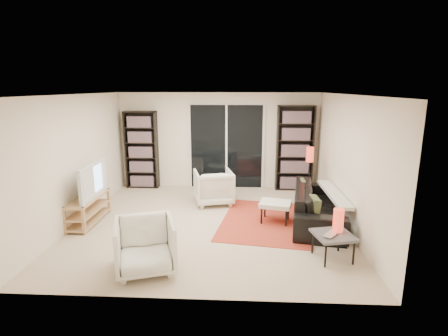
{
  "coord_description": "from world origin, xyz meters",
  "views": [
    {
      "loc": [
        0.59,
        -6.27,
        2.53
      ],
      "look_at": [
        0.25,
        0.3,
        1.0
      ],
      "focal_mm": 28.0,
      "sensor_mm": 36.0,
      "label": 1
    }
  ],
  "objects": [
    {
      "name": "floor_lamp",
      "position": [
        2.11,
        1.45,
        0.92
      ],
      "size": [
        0.19,
        0.19,
        1.23
      ],
      "color": "black",
      "rests_on": "floor"
    },
    {
      "name": "wall_left",
      "position": [
        -2.5,
        0.0,
        1.2
      ],
      "size": [
        0.02,
        5.0,
        2.4
      ],
      "primitive_type": "cube",
      "color": "white",
      "rests_on": "ground"
    },
    {
      "name": "rug",
      "position": [
        1.09,
        0.11,
        0.01
      ],
      "size": [
        2.02,
        2.52,
        0.01
      ],
      "primitive_type": "cube",
      "rotation": [
        0.0,
        0.0,
        -0.15
      ],
      "color": "#B13624",
      "rests_on": "floor"
    },
    {
      "name": "tv",
      "position": [
        -2.3,
        -0.11,
        0.82
      ],
      "size": [
        0.15,
        1.13,
        0.65
      ],
      "primitive_type": "imported",
      "rotation": [
        0.0,
        0.0,
        1.58
      ],
      "color": "black",
      "rests_on": "tv_stand"
    },
    {
      "name": "floor",
      "position": [
        0.0,
        0.0,
        0.0
      ],
      "size": [
        5.0,
        5.0,
        0.0
      ],
      "primitive_type": "plane",
      "color": "beige",
      "rests_on": "ground"
    },
    {
      "name": "bookshelf_left",
      "position": [
        -1.95,
        2.33,
        0.98
      ],
      "size": [
        0.8,
        0.3,
        1.95
      ],
      "color": "black",
      "rests_on": "ground"
    },
    {
      "name": "sofa",
      "position": [
        2.07,
        0.16,
        0.33
      ],
      "size": [
        1.26,
        2.41,
        0.67
      ],
      "primitive_type": "imported",
      "rotation": [
        0.0,
        0.0,
        1.4
      ],
      "color": "black",
      "rests_on": "floor"
    },
    {
      "name": "wall_back",
      "position": [
        0.0,
        2.5,
        1.2
      ],
      "size": [
        5.0,
        0.02,
        2.4
      ],
      "primitive_type": "cube",
      "color": "white",
      "rests_on": "ground"
    },
    {
      "name": "laptop",
      "position": [
        1.96,
        -1.43,
        0.41
      ],
      "size": [
        0.37,
        0.39,
        0.03
      ],
      "primitive_type": "imported",
      "rotation": [
        0.0,
        0.0,
        0.92
      ],
      "color": "silver",
      "rests_on": "side_table"
    },
    {
      "name": "armchair_front",
      "position": [
        -0.74,
        -1.84,
        0.37
      ],
      "size": [
        1.01,
        1.02,
        0.75
      ],
      "primitive_type": "imported",
      "rotation": [
        0.0,
        0.0,
        0.31
      ],
      "color": "silver",
      "rests_on": "floor"
    },
    {
      "name": "sliding_door",
      "position": [
        0.2,
        2.46,
        1.05
      ],
      "size": [
        1.92,
        0.08,
        2.16
      ],
      "color": "white",
      "rests_on": "ground"
    },
    {
      "name": "tv_stand",
      "position": [
        -2.32,
        -0.11,
        0.26
      ],
      "size": [
        0.4,
        1.25,
        0.5
      ],
      "color": "tan",
      "rests_on": "floor"
    },
    {
      "name": "side_table",
      "position": [
        1.97,
        -1.37,
        0.36
      ],
      "size": [
        0.66,
        0.66,
        0.4
      ],
      "color": "#4F4E54",
      "rests_on": "floor"
    },
    {
      "name": "wall_right",
      "position": [
        2.5,
        0.0,
        1.2
      ],
      "size": [
        0.02,
        5.0,
        2.4
      ],
      "primitive_type": "cube",
      "color": "white",
      "rests_on": "ground"
    },
    {
      "name": "ottoman",
      "position": [
        1.24,
        0.08,
        0.35
      ],
      "size": [
        0.67,
        0.59,
        0.4
      ],
      "color": "silver",
      "rests_on": "floor"
    },
    {
      "name": "armchair_back",
      "position": [
        -0.02,
        1.13,
        0.38
      ],
      "size": [
        0.98,
        0.99,
        0.75
      ],
      "primitive_type": "imported",
      "rotation": [
        0.0,
        0.0,
        3.39
      ],
      "color": "silver",
      "rests_on": "floor"
    },
    {
      "name": "table_lamp",
      "position": [
        2.05,
        -1.26,
        0.58
      ],
      "size": [
        0.16,
        0.16,
        0.35
      ],
      "primitive_type": "cylinder",
      "color": "red",
      "rests_on": "side_table"
    },
    {
      "name": "bookshelf_right",
      "position": [
        1.9,
        2.33,
        1.05
      ],
      "size": [
        0.9,
        0.3,
        2.1
      ],
      "color": "black",
      "rests_on": "ground"
    },
    {
      "name": "wall_front",
      "position": [
        0.0,
        -2.5,
        1.2
      ],
      "size": [
        5.0,
        0.02,
        2.4
      ],
      "primitive_type": "cube",
      "color": "white",
      "rests_on": "ground"
    },
    {
      "name": "ceiling",
      "position": [
        0.0,
        0.0,
        2.4
      ],
      "size": [
        5.0,
        5.0,
        0.02
      ],
      "primitive_type": "cube",
      "color": "white",
      "rests_on": "wall_back"
    }
  ]
}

